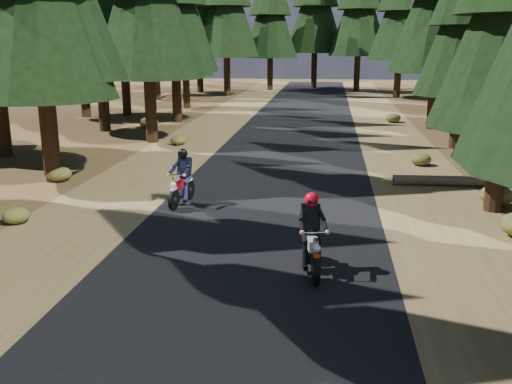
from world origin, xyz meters
TOP-DOWN VIEW (x-y plane):
  - ground at (0.00, 0.00)m, footprint 120.00×120.00m
  - road at (0.00, 5.00)m, footprint 6.00×100.00m
  - shoulder_l at (-4.60, 5.00)m, footprint 3.20×100.00m
  - shoulder_r at (4.60, 5.00)m, footprint 3.20×100.00m
  - log_near at (6.06, 7.21)m, footprint 4.74×0.52m
  - understory_shrubs at (2.32, 7.85)m, footprint 17.05×30.35m
  - rider_lead at (1.34, -0.42)m, footprint 0.83×1.85m
  - rider_follow at (-2.40, 3.98)m, footprint 0.77×1.80m

SIDE VIEW (x-z plane):
  - ground at x=0.00m, z-range 0.00..0.00m
  - shoulder_l at x=-4.60m, z-range 0.00..0.01m
  - shoulder_r at x=4.60m, z-range 0.00..0.01m
  - road at x=0.00m, z-range 0.00..0.01m
  - log_near at x=6.06m, z-range 0.00..0.32m
  - understory_shrubs at x=2.32m, z-range -0.07..0.63m
  - rider_follow at x=-2.40m, z-range -0.25..1.30m
  - rider_lead at x=1.34m, z-range -0.26..1.33m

